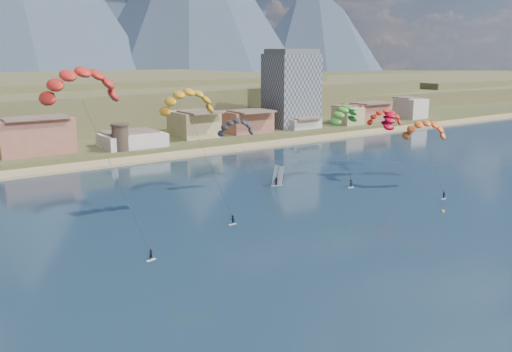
# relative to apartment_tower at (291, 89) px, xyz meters

# --- Properties ---
(ground) EXTENTS (2400.00, 2400.00, 0.00)m
(ground) POSITION_rel_apartment_tower_xyz_m (-85.00, -128.00, -17.82)
(ground) COLOR #0D2132
(ground) RESTS_ON ground
(beach) EXTENTS (2200.00, 12.00, 0.90)m
(beach) POSITION_rel_apartment_tower_xyz_m (-85.00, -22.00, -17.57)
(beach) COLOR tan
(beach) RESTS_ON ground
(foothills) EXTENTS (940.00, 210.00, 18.00)m
(foothills) POSITION_rel_apartment_tower_xyz_m (-62.61, 104.47, -8.74)
(foothills) COLOR brown
(foothills) RESTS_ON ground
(apartment_tower) EXTENTS (20.00, 16.00, 32.00)m
(apartment_tower) POSITION_rel_apartment_tower_xyz_m (0.00, 0.00, 0.00)
(apartment_tower) COLOR gray
(apartment_tower) RESTS_ON ground
(watchtower) EXTENTS (5.82, 5.82, 8.60)m
(watchtower) POSITION_rel_apartment_tower_xyz_m (-80.00, -14.00, -11.45)
(watchtower) COLOR #47382D
(watchtower) RESTS_ON ground
(kitesurfer_red) EXTENTS (13.41, 13.89, 31.55)m
(kitesurfer_red) POSITION_rel_apartment_tower_xyz_m (-113.78, -89.35, 10.21)
(kitesurfer_red) COLOR silver
(kitesurfer_red) RESTS_ON ground
(kitesurfer_yellow) EXTENTS (12.16, 15.64, 27.18)m
(kitesurfer_yellow) POSITION_rel_apartment_tower_xyz_m (-89.88, -79.31, 5.59)
(kitesurfer_yellow) COLOR silver
(kitesurfer_yellow) RESTS_ON ground
(kitesurfer_orange) EXTENTS (12.51, 16.40, 19.32)m
(kitesurfer_orange) POSITION_rel_apartment_tower_xyz_m (-32.67, -92.79, -3.05)
(kitesurfer_orange) COLOR silver
(kitesurfer_orange) RESTS_ON ground
(kitesurfer_green) EXTENTS (14.09, 14.59, 21.31)m
(kitesurfer_green) POSITION_rel_apartment_tower_xyz_m (-41.13, -73.66, -0.72)
(kitesurfer_green) COLOR silver
(kitesurfer_green) RESTS_ON ground
(distant_kite_dark) EXTENTS (9.88, 6.78, 18.60)m
(distant_kite_dark) POSITION_rel_apartment_tower_xyz_m (-71.29, -68.02, -2.30)
(distant_kite_dark) COLOR #262626
(distant_kite_dark) RESTS_ON ground
(distant_kite_orange) EXTENTS (9.95, 8.63, 19.30)m
(distant_kite_orange) POSITION_rel_apartment_tower_xyz_m (-30.86, -78.40, -1.62)
(distant_kite_orange) COLOR #262626
(distant_kite_orange) RESTS_ON ground
(distant_kite_red) EXTENTS (9.52, 9.63, 19.09)m
(distant_kite_red) POSITION_rel_apartment_tower_xyz_m (-32.75, -81.09, -1.90)
(distant_kite_red) COLOR #262626
(distant_kite_red) RESTS_ON ground
(windsurfer) EXTENTS (2.98, 3.17, 4.92)m
(windsurfer) POSITION_rel_apartment_tower_xyz_m (-62.00, -72.18, -16.26)
(windsurfer) COLOR silver
(windsurfer) RESTS_ON ground
(buoy) EXTENTS (0.70, 0.70, 0.70)m
(buoy) POSITION_rel_apartment_tower_xyz_m (-47.36, -109.81, -17.70)
(buoy) COLOR yellow
(buoy) RESTS_ON ground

